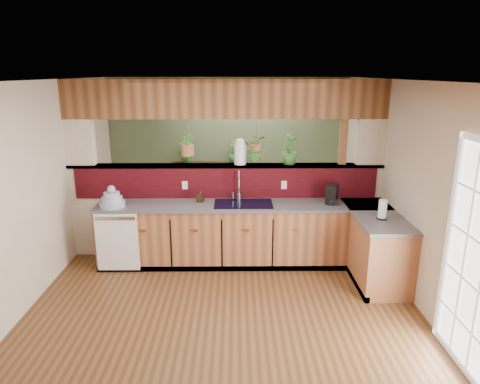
{
  "coord_description": "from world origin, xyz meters",
  "views": [
    {
      "loc": [
        0.15,
        -4.78,
        2.7
      ],
      "look_at": [
        0.2,
        0.7,
        1.15
      ],
      "focal_mm": 32.0,
      "sensor_mm": 36.0,
      "label": 1
    }
  ],
  "objects_px": {
    "coffee_maker": "(332,195)",
    "shelving_console": "(212,189)",
    "faucet": "(239,184)",
    "glass_jar": "(240,151)",
    "dish_stack": "(112,200)",
    "paper_towel": "(382,210)",
    "soap_dispenser": "(200,196)"
  },
  "relations": [
    {
      "from": "coffee_maker",
      "to": "shelving_console",
      "type": "relative_size",
      "value": 0.18
    },
    {
      "from": "faucet",
      "to": "coffee_maker",
      "type": "xyz_separation_m",
      "value": [
        1.32,
        -0.15,
        -0.12
      ]
    },
    {
      "from": "coffee_maker",
      "to": "glass_jar",
      "type": "bearing_deg",
      "value": -173.42
    },
    {
      "from": "dish_stack",
      "to": "glass_jar",
      "type": "bearing_deg",
      "value": 15.58
    },
    {
      "from": "paper_towel",
      "to": "shelving_console",
      "type": "xyz_separation_m",
      "value": [
        -2.31,
        2.94,
        -0.52
      ]
    },
    {
      "from": "shelving_console",
      "to": "faucet",
      "type": "bearing_deg",
      "value": -60.26
    },
    {
      "from": "soap_dispenser",
      "to": "faucet",
      "type": "bearing_deg",
      "value": 6.8
    },
    {
      "from": "shelving_console",
      "to": "glass_jar",
      "type": "bearing_deg",
      "value": -58.14
    },
    {
      "from": "dish_stack",
      "to": "shelving_console",
      "type": "bearing_deg",
      "value": 62.63
    },
    {
      "from": "faucet",
      "to": "shelving_console",
      "type": "bearing_deg",
      "value": 103.4
    },
    {
      "from": "soap_dispenser",
      "to": "glass_jar",
      "type": "distance_m",
      "value": 0.87
    },
    {
      "from": "soap_dispenser",
      "to": "glass_jar",
      "type": "relative_size",
      "value": 0.49
    },
    {
      "from": "soap_dispenser",
      "to": "shelving_console",
      "type": "relative_size",
      "value": 0.12
    },
    {
      "from": "dish_stack",
      "to": "glass_jar",
      "type": "height_order",
      "value": "glass_jar"
    },
    {
      "from": "soap_dispenser",
      "to": "shelving_console",
      "type": "xyz_separation_m",
      "value": [
        0.04,
        2.18,
        -0.49
      ]
    },
    {
      "from": "soap_dispenser",
      "to": "coffee_maker",
      "type": "distance_m",
      "value": 1.87
    },
    {
      "from": "soap_dispenser",
      "to": "paper_towel",
      "type": "bearing_deg",
      "value": -17.79
    },
    {
      "from": "faucet",
      "to": "glass_jar",
      "type": "distance_m",
      "value": 0.49
    },
    {
      "from": "dish_stack",
      "to": "paper_towel",
      "type": "bearing_deg",
      "value": -8.75
    },
    {
      "from": "glass_jar",
      "to": "shelving_console",
      "type": "bearing_deg",
      "value": 105.52
    },
    {
      "from": "faucet",
      "to": "soap_dispenser",
      "type": "xyz_separation_m",
      "value": [
        -0.55,
        -0.07,
        -0.15
      ]
    },
    {
      "from": "faucet",
      "to": "soap_dispenser",
      "type": "bearing_deg",
      "value": -173.2
    },
    {
      "from": "glass_jar",
      "to": "shelving_console",
      "type": "distance_m",
      "value": 2.25
    },
    {
      "from": "coffee_maker",
      "to": "shelving_console",
      "type": "xyz_separation_m",
      "value": [
        -1.82,
        2.26,
        -0.53
      ]
    },
    {
      "from": "faucet",
      "to": "paper_towel",
      "type": "bearing_deg",
      "value": -24.45
    },
    {
      "from": "glass_jar",
      "to": "shelving_console",
      "type": "relative_size",
      "value": 0.25
    },
    {
      "from": "faucet",
      "to": "coffee_maker",
      "type": "relative_size",
      "value": 1.65
    },
    {
      "from": "coffee_maker",
      "to": "paper_towel",
      "type": "relative_size",
      "value": 1.01
    },
    {
      "from": "faucet",
      "to": "glass_jar",
      "type": "height_order",
      "value": "glass_jar"
    },
    {
      "from": "coffee_maker",
      "to": "shelving_console",
      "type": "height_order",
      "value": "coffee_maker"
    },
    {
      "from": "soap_dispenser",
      "to": "glass_jar",
      "type": "bearing_deg",
      "value": 26.34
    },
    {
      "from": "coffee_maker",
      "to": "dish_stack",
      "type": "bearing_deg",
      "value": -155.32
    }
  ]
}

